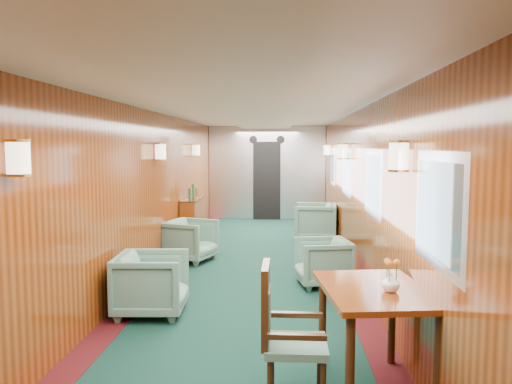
# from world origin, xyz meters

# --- Properties ---
(room) EXTENTS (12.00, 12.10, 2.40)m
(room) POSITION_xyz_m (0.00, 0.00, 1.63)
(room) COLOR #0D2F24
(room) RESTS_ON ground
(bulkhead) EXTENTS (2.98, 0.17, 2.39)m
(bulkhead) POSITION_xyz_m (0.00, 5.91, 1.18)
(bulkhead) COLOR silver
(bulkhead) RESTS_ON ground
(windows_right) EXTENTS (0.02, 8.60, 0.80)m
(windows_right) POSITION_xyz_m (1.49, 0.25, 1.45)
(windows_right) COLOR #A6A8AC
(windows_right) RESTS_ON ground
(wall_sconces) EXTENTS (2.97, 7.97, 0.25)m
(wall_sconces) POSITION_xyz_m (0.00, 0.57, 1.79)
(wall_sconces) COLOR #F5E8BF
(wall_sconces) RESTS_ON ground
(dining_table) EXTENTS (0.89, 1.17, 0.81)m
(dining_table) POSITION_xyz_m (1.15, -3.14, 0.68)
(dining_table) COLOR maroon
(dining_table) RESTS_ON ground
(side_chair) EXTENTS (0.47, 0.49, 1.04)m
(side_chair) POSITION_xyz_m (0.45, -3.38, 0.56)
(side_chair) COLOR #214E42
(side_chair) RESTS_ON ground
(credenza) EXTENTS (0.31, 0.97, 1.15)m
(credenza) POSITION_xyz_m (-1.34, 2.63, 0.45)
(credenza) COLOR maroon
(credenza) RESTS_ON ground
(flower_vase) EXTENTS (0.14, 0.14, 0.14)m
(flower_vase) POSITION_xyz_m (1.24, -3.25, 0.88)
(flower_vase) COLOR white
(flower_vase) RESTS_ON dining_table
(armchair_left_near) EXTENTS (0.81, 0.79, 0.70)m
(armchair_left_near) POSITION_xyz_m (-1.02, -1.50, 0.35)
(armchair_left_near) COLOR #214E42
(armchair_left_near) RESTS_ON ground
(armchair_left_far) EXTENTS (0.95, 0.94, 0.68)m
(armchair_left_far) POSITION_xyz_m (-1.09, 1.11, 0.34)
(armchair_left_far) COLOR #214E42
(armchair_left_far) RESTS_ON ground
(armchair_right_near) EXTENTS (0.81, 0.80, 0.64)m
(armchair_right_near) POSITION_xyz_m (0.98, -0.22, 0.32)
(armchair_right_near) COLOR #214E42
(armchair_right_near) RESTS_ON ground
(armchair_right_far) EXTENTS (0.89, 0.87, 0.75)m
(armchair_right_far) POSITION_xyz_m (1.07, 3.06, 0.37)
(armchair_right_far) COLOR #214E42
(armchair_right_far) RESTS_ON ground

